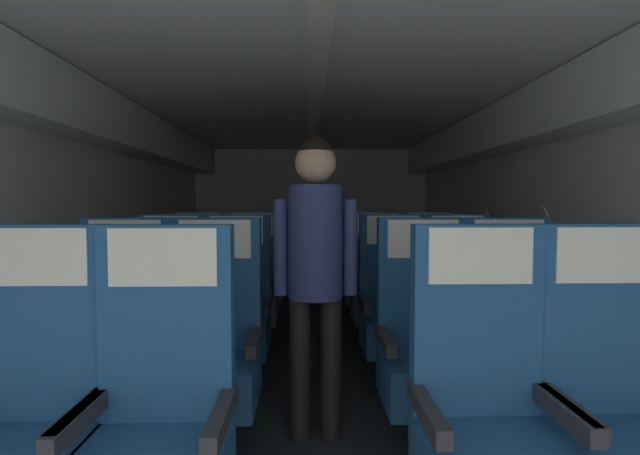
% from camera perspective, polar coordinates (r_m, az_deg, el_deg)
% --- Properties ---
extents(ground, '(3.75, 7.63, 0.02)m').
position_cam_1_polar(ground, '(3.84, -0.56, -15.92)').
color(ground, '#23282D').
extents(fuselage_shell, '(3.63, 7.28, 2.10)m').
position_cam_1_polar(fuselage_shell, '(3.92, -0.62, 7.17)').
color(fuselage_shell, silver).
rests_on(fuselage_shell, ground).
extents(seat_a_left_window, '(0.49, 0.48, 1.15)m').
position_cam_1_polar(seat_a_left_window, '(1.98, -31.84, -19.56)').
color(seat_a_left_window, '#38383D').
rests_on(seat_a_left_window, ground).
extents(seat_a_left_aisle, '(0.49, 0.48, 1.15)m').
position_cam_1_polar(seat_a_left_aisle, '(1.79, -18.77, -21.75)').
color(seat_a_left_aisle, '#38383D').
rests_on(seat_a_left_aisle, ground).
extents(seat_a_right_aisle, '(0.49, 0.48, 1.15)m').
position_cam_1_polar(seat_a_right_aisle, '(2.05, 31.97, -18.81)').
color(seat_a_right_aisle, '#38383D').
rests_on(seat_a_right_aisle, ground).
extents(seat_a_right_window, '(0.49, 0.48, 1.15)m').
position_cam_1_polar(seat_a_right_window, '(1.85, 19.27, -21.02)').
color(seat_a_right_window, '#38383D').
rests_on(seat_a_right_window, ground).
extents(seat_b_left_window, '(0.49, 0.48, 1.15)m').
position_cam_1_polar(seat_b_left_window, '(2.70, -22.62, -13.34)').
color(seat_b_left_window, '#38383D').
rests_on(seat_b_left_window, ground).
extents(seat_b_left_aisle, '(0.49, 0.48, 1.15)m').
position_cam_1_polar(seat_b_left_aisle, '(2.56, -12.62, -14.09)').
color(seat_b_left_aisle, '#38383D').
rests_on(seat_b_left_aisle, ground).
extents(seat_b_right_aisle, '(0.49, 0.48, 1.15)m').
position_cam_1_polar(seat_b_right_aisle, '(2.73, 22.08, -13.12)').
color(seat_b_right_aisle, '#38383D').
rests_on(seat_b_right_aisle, ground).
extents(seat_b_right_window, '(0.49, 0.48, 1.15)m').
position_cam_1_polar(seat_b_right_window, '(2.58, 12.48, -13.94)').
color(seat_b_right_window, '#38383D').
rests_on(seat_b_right_window, ground).
extents(seat_c_left_window, '(0.49, 0.48, 1.15)m').
position_cam_1_polar(seat_c_left_window, '(3.47, -17.57, -9.64)').
color(seat_c_left_window, '#38383D').
rests_on(seat_c_left_window, ground).
extents(seat_c_left_aisle, '(0.49, 0.48, 1.15)m').
position_cam_1_polar(seat_c_left_aisle, '(3.36, -10.07, -9.96)').
color(seat_c_left_aisle, '#38383D').
rests_on(seat_c_left_aisle, ground).
extents(seat_c_right_aisle, '(0.49, 0.48, 1.15)m').
position_cam_1_polar(seat_c_right_aisle, '(3.51, 16.33, -9.47)').
color(seat_c_right_aisle, '#38383D').
rests_on(seat_c_right_aisle, ground).
extents(seat_c_right_window, '(0.49, 0.48, 1.15)m').
position_cam_1_polar(seat_c_right_window, '(3.40, 8.90, -9.81)').
color(seat_c_right_window, '#38383D').
rests_on(seat_c_right_window, ground).
extents(seat_d_left_window, '(0.49, 0.48, 1.15)m').
position_cam_1_polar(seat_d_left_window, '(4.27, -14.30, -7.25)').
color(seat_d_left_window, '#38383D').
rests_on(seat_d_left_window, ground).
extents(seat_d_left_aisle, '(0.49, 0.48, 1.15)m').
position_cam_1_polar(seat_d_left_aisle, '(4.19, -8.23, -7.40)').
color(seat_d_left_aisle, '#38383D').
rests_on(seat_d_left_aisle, ground).
extents(seat_d_right_aisle, '(0.49, 0.48, 1.15)m').
position_cam_1_polar(seat_d_right_aisle, '(4.29, 12.95, -7.21)').
color(seat_d_right_aisle, '#38383D').
rests_on(seat_d_right_aisle, ground).
extents(seat_d_right_window, '(0.49, 0.48, 1.15)m').
position_cam_1_polar(seat_d_right_window, '(4.22, 6.93, -7.32)').
color(seat_d_right_window, '#38383D').
rests_on(seat_d_right_window, ground).
extents(seat_e_left_window, '(0.49, 0.48, 1.15)m').
position_cam_1_polar(seat_e_left_window, '(5.09, -12.34, -5.61)').
color(seat_e_left_window, '#38383D').
rests_on(seat_e_left_window, ground).
extents(seat_e_left_aisle, '(0.49, 0.48, 1.15)m').
position_cam_1_polar(seat_e_left_aisle, '(5.01, -7.03, -5.71)').
color(seat_e_left_aisle, '#38383D').
rests_on(seat_e_left_aisle, ground).
extents(seat_e_right_aisle, '(0.49, 0.48, 1.15)m').
position_cam_1_polar(seat_e_right_aisle, '(5.10, 10.64, -5.58)').
color(seat_e_right_aisle, '#38383D').
rests_on(seat_e_right_aisle, ground).
extents(seat_e_right_window, '(0.49, 0.48, 1.15)m').
position_cam_1_polar(seat_e_right_window, '(5.04, 5.44, -5.65)').
color(seat_e_right_window, '#38383D').
rests_on(seat_e_right_window, ground).
extents(flight_attendant, '(0.43, 0.28, 1.56)m').
position_cam_1_polar(flight_attendant, '(2.47, -0.54, -3.30)').
color(flight_attendant, black).
rests_on(flight_attendant, ground).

